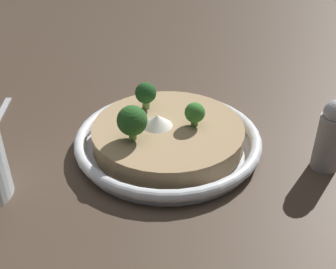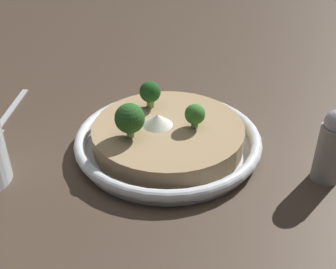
% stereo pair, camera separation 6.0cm
% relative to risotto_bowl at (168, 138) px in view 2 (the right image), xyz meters
% --- Properties ---
extents(ground_plane, '(6.00, 6.00, 0.00)m').
position_rel_risotto_bowl_xyz_m(ground_plane, '(0.00, 0.00, -0.02)').
color(ground_plane, '#47382B').
extents(risotto_bowl, '(0.27, 0.27, 0.04)m').
position_rel_risotto_bowl_xyz_m(risotto_bowl, '(0.00, 0.00, 0.00)').
color(risotto_bowl, silver).
rests_on(risotto_bowl, ground_plane).
extents(cheese_sprinkle, '(0.04, 0.04, 0.02)m').
position_rel_risotto_bowl_xyz_m(cheese_sprinkle, '(-0.01, -0.01, 0.03)').
color(cheese_sprinkle, white).
rests_on(cheese_sprinkle, risotto_bowl).
extents(broccoli_front, '(0.04, 0.04, 0.05)m').
position_rel_risotto_bowl_xyz_m(broccoli_front, '(0.02, -0.05, 0.05)').
color(broccoli_front, '#84A856').
rests_on(broccoli_front, risotto_bowl).
extents(broccoli_front_left, '(0.03, 0.03, 0.04)m').
position_rel_risotto_bowl_xyz_m(broccoli_front_left, '(-0.06, -0.02, 0.04)').
color(broccoli_front_left, '#84A856').
rests_on(broccoli_front_left, risotto_bowl).
extents(broccoli_back_right, '(0.03, 0.03, 0.04)m').
position_rel_risotto_bowl_xyz_m(broccoli_back_right, '(0.01, 0.04, 0.04)').
color(broccoli_back_right, '#668E47').
rests_on(broccoli_back_right, risotto_bowl).
extents(fork_utensil, '(0.20, 0.06, 0.00)m').
position_rel_risotto_bowl_xyz_m(fork_utensil, '(-0.11, -0.25, -0.02)').
color(fork_utensil, '#B7B7BC').
rests_on(fork_utensil, ground_plane).
extents(pepper_shaker, '(0.04, 0.04, 0.10)m').
position_rel_risotto_bowl_xyz_m(pepper_shaker, '(0.11, 0.19, 0.03)').
color(pepper_shaker, '#9E9993').
rests_on(pepper_shaker, ground_plane).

